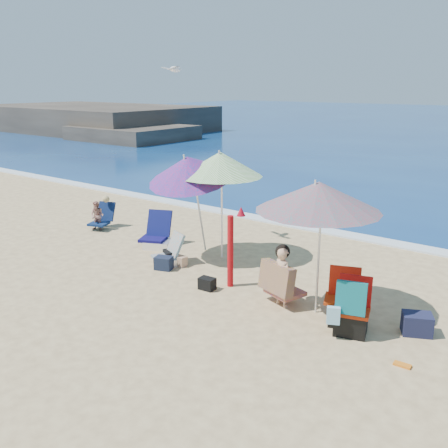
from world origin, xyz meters
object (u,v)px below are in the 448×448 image
Objects in this scene: umbrella_striped at (220,164)px; person_center at (281,277)px; furled_umbrella at (232,244)px; camp_chair_left at (344,307)px; umbrella_turquoise at (319,196)px; umbrella_blue at (189,168)px; person_left at (99,215)px; chair_rainbow at (169,256)px; chair_navy at (158,238)px; camp_chair_right at (351,314)px; seagull at (175,69)px.

person_center is at bearing -29.15° from umbrella_striped.
furled_umbrella reaches higher than camp_chair_left.
umbrella_striped reaches higher than furled_umbrella.
camp_chair_left is at bearing 0.29° from umbrella_turquoise.
umbrella_blue is at bearing -140.51° from umbrella_striped.
umbrella_turquoise is 6.92m from person_left.
umbrella_turquoise is at bearing -9.24° from person_left.
camp_chair_left is (4.00, -0.28, 0.08)m from chair_rainbow.
person_center is 1.23× the size of person_left.
camp_chair_right reaches higher than chair_navy.
umbrella_striped reaches higher than chair_navy.
person_center is (2.73, -0.84, -1.46)m from umbrella_blue.
umbrella_turquoise is 3.43m from umbrella_blue.
umbrella_blue is at bearing 162.93° from person_center.
chair_rainbow is (-0.63, -0.94, -1.86)m from umbrella_striped.
umbrella_striped is 1.96m from furled_umbrella.
umbrella_turquoise is 3.62× the size of seagull.
chair_navy is at bearing -2.95° from person_left.
umbrella_blue is 3.20m from person_center.
seagull is at bearing 142.54° from umbrella_blue.
umbrella_blue is at bearing -37.46° from seagull.
person_left is at bearing 175.41° from umbrella_blue.
seagull reaches higher than umbrella_blue.
chair_rainbow is 3.29m from person_left.
umbrella_turquoise is 1.83m from camp_chair_right.
chair_navy is 5.08m from camp_chair_left.
camp_chair_left is at bearing 1.23° from person_center.
umbrella_blue is 1.60× the size of furled_umbrella.
furled_umbrella is 1.68× the size of chair_navy.
furled_umbrella is at bearing -10.73° from person_left.
seagull reaches higher than chair_navy.
seagull is (-3.79, 1.65, 3.43)m from person_center.
umbrella_turquoise reaches higher than chair_navy.
person_center is (2.86, -0.30, 0.33)m from chair_rainbow.
umbrella_turquoise is 4.89m from chair_navy.
umbrella_striped is 4.26m from camp_chair_right.
chair_navy is 1.29× the size of seagull.
chair_navy is 3.99m from person_center.
camp_chair_right is (4.23, -0.56, 0.15)m from chair_rainbow.
person_center reaches higher than camp_chair_left.
person_left is at bearing 177.05° from chair_navy.
furled_umbrella is 1.44× the size of person_center.
umbrella_turquoise reaches higher than camp_chair_right.
seagull reaches higher than person_center.
person_center is at bearing -6.04° from chair_rainbow.
furled_umbrella is at bearing -29.10° from seagull.
camp_chair_right is at bearing -20.31° from seagull.
umbrella_striped is at bearing 157.32° from camp_chair_right.
person_center is at bearing -23.53° from seagull.
chair_rainbow is at bearing 175.71° from furled_umbrella.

